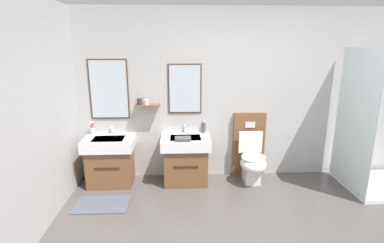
{
  "coord_description": "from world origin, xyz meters",
  "views": [
    {
      "loc": [
        -0.92,
        -2.39,
        2.0
      ],
      "look_at": [
        -0.73,
        1.52,
        0.96
      ],
      "focal_mm": 27.65,
      "sensor_mm": 36.0,
      "label": 1
    }
  ],
  "objects_px": {
    "toothbrush_cup": "(93,131)",
    "shower_tray": "(371,162)",
    "vanity_sink_right": "(186,158)",
    "toilet": "(251,156)",
    "folded_hand_towel": "(183,139)",
    "soap_dispenser": "(204,127)",
    "vanity_sink_left": "(111,159)"
  },
  "relations": [
    {
      "from": "toothbrush_cup",
      "to": "shower_tray",
      "type": "xyz_separation_m",
      "value": [
        3.95,
        -0.5,
        -0.36
      ]
    },
    {
      "from": "vanity_sink_right",
      "to": "toothbrush_cup",
      "type": "bearing_deg",
      "value": 172.2
    },
    {
      "from": "toilet",
      "to": "toothbrush_cup",
      "type": "bearing_deg",
      "value": 176.04
    },
    {
      "from": "vanity_sink_right",
      "to": "folded_hand_towel",
      "type": "relative_size",
      "value": 3.19
    },
    {
      "from": "toothbrush_cup",
      "to": "folded_hand_towel",
      "type": "bearing_deg",
      "value": -14.89
    },
    {
      "from": "soap_dispenser",
      "to": "vanity_sink_right",
      "type": "bearing_deg",
      "value": -145.11
    },
    {
      "from": "toilet",
      "to": "toothbrush_cup",
      "type": "height_order",
      "value": "toilet"
    },
    {
      "from": "vanity_sink_left",
      "to": "toilet",
      "type": "xyz_separation_m",
      "value": [
        2.06,
        0.03,
        0.01
      ]
    },
    {
      "from": "vanity_sink_left",
      "to": "toothbrush_cup",
      "type": "xyz_separation_m",
      "value": [
        -0.27,
        0.19,
        0.38
      ]
    },
    {
      "from": "vanity_sink_right",
      "to": "folded_hand_towel",
      "type": "distance_m",
      "value": 0.39
    },
    {
      "from": "toothbrush_cup",
      "to": "soap_dispenser",
      "type": "height_order",
      "value": "toothbrush_cup"
    },
    {
      "from": "shower_tray",
      "to": "toothbrush_cup",
      "type": "bearing_deg",
      "value": 172.82
    },
    {
      "from": "soap_dispenser",
      "to": "folded_hand_towel",
      "type": "bearing_deg",
      "value": -131.66
    },
    {
      "from": "soap_dispenser",
      "to": "folded_hand_towel",
      "type": "xyz_separation_m",
      "value": [
        -0.32,
        -0.36,
        -0.06
      ]
    },
    {
      "from": "vanity_sink_right",
      "to": "soap_dispenser",
      "type": "bearing_deg",
      "value": 34.89
    },
    {
      "from": "vanity_sink_right",
      "to": "shower_tray",
      "type": "bearing_deg",
      "value": -6.85
    },
    {
      "from": "vanity_sink_left",
      "to": "vanity_sink_right",
      "type": "xyz_separation_m",
      "value": [
        1.09,
        0.0,
        0.0
      ]
    },
    {
      "from": "vanity_sink_right",
      "to": "soap_dispenser",
      "type": "xyz_separation_m",
      "value": [
        0.28,
        0.2,
        0.41
      ]
    },
    {
      "from": "vanity_sink_right",
      "to": "folded_hand_towel",
      "type": "height_order",
      "value": "folded_hand_towel"
    },
    {
      "from": "vanity_sink_left",
      "to": "vanity_sink_right",
      "type": "relative_size",
      "value": 1.0
    },
    {
      "from": "vanity_sink_left",
      "to": "folded_hand_towel",
      "type": "xyz_separation_m",
      "value": [
        1.05,
        -0.16,
        0.35
      ]
    },
    {
      "from": "toothbrush_cup",
      "to": "vanity_sink_left",
      "type": "bearing_deg",
      "value": -34.48
    },
    {
      "from": "vanity_sink_left",
      "to": "folded_hand_towel",
      "type": "bearing_deg",
      "value": -8.93
    },
    {
      "from": "toilet",
      "to": "soap_dispenser",
      "type": "bearing_deg",
      "value": 166.11
    },
    {
      "from": "soap_dispenser",
      "to": "folded_hand_towel",
      "type": "height_order",
      "value": "soap_dispenser"
    },
    {
      "from": "toothbrush_cup",
      "to": "shower_tray",
      "type": "relative_size",
      "value": 0.1
    },
    {
      "from": "toilet",
      "to": "vanity_sink_right",
      "type": "bearing_deg",
      "value": -178.53
    },
    {
      "from": "vanity_sink_left",
      "to": "shower_tray",
      "type": "height_order",
      "value": "shower_tray"
    },
    {
      "from": "vanity_sink_right",
      "to": "toothbrush_cup",
      "type": "height_order",
      "value": "toothbrush_cup"
    },
    {
      "from": "vanity_sink_right",
      "to": "toilet",
      "type": "relative_size",
      "value": 0.7
    },
    {
      "from": "vanity_sink_right",
      "to": "soap_dispenser",
      "type": "height_order",
      "value": "soap_dispenser"
    },
    {
      "from": "toilet",
      "to": "folded_hand_towel",
      "type": "xyz_separation_m",
      "value": [
        -1.01,
        -0.19,
        0.34
      ]
    }
  ]
}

